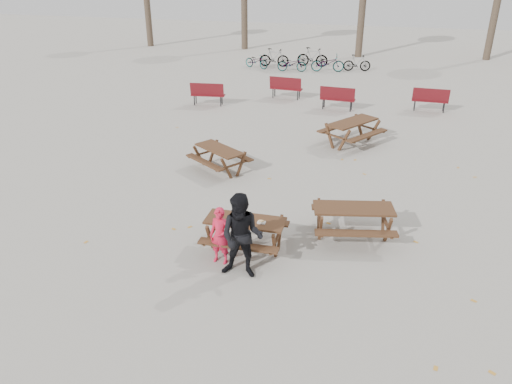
% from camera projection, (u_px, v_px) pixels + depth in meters
% --- Properties ---
extents(ground, '(80.00, 80.00, 0.00)m').
position_uv_depth(ground, '(245.00, 249.00, 11.58)').
color(ground, gray).
rests_on(ground, ground).
extents(main_picnic_table, '(1.80, 1.45, 0.78)m').
position_uv_depth(main_picnic_table, '(245.00, 227.00, 11.33)').
color(main_picnic_table, '#3C2215').
rests_on(main_picnic_table, ground).
extents(food_tray, '(0.18, 0.11, 0.03)m').
position_uv_depth(food_tray, '(261.00, 223.00, 11.09)').
color(food_tray, silver).
rests_on(food_tray, main_picnic_table).
extents(bread_roll, '(0.14, 0.06, 0.05)m').
position_uv_depth(bread_roll, '(261.00, 221.00, 11.07)').
color(bread_roll, tan).
rests_on(bread_roll, food_tray).
extents(soda_bottle, '(0.07, 0.07, 0.17)m').
position_uv_depth(soda_bottle, '(239.00, 219.00, 11.12)').
color(soda_bottle, silver).
rests_on(soda_bottle, main_picnic_table).
extents(child, '(0.51, 0.36, 1.33)m').
position_uv_depth(child, '(220.00, 236.00, 10.82)').
color(child, red).
rests_on(child, ground).
extents(adult, '(0.93, 0.73, 1.89)m').
position_uv_depth(adult, '(242.00, 237.00, 10.25)').
color(adult, black).
rests_on(adult, ground).
extents(picnic_table_east, '(2.14, 1.86, 0.81)m').
position_uv_depth(picnic_table_east, '(352.00, 222.00, 11.89)').
color(picnic_table_east, '#3C2215').
rests_on(picnic_table_east, ground).
extents(picnic_table_north, '(2.19, 2.10, 0.74)m').
position_uv_depth(picnic_table_north, '(220.00, 159.00, 15.59)').
color(picnic_table_north, '#3C2215').
rests_on(picnic_table_north, ground).
extents(picnic_table_far, '(2.44, 2.53, 0.85)m').
position_uv_depth(picnic_table_far, '(352.00, 133.00, 17.71)').
color(picnic_table_far, '#3C2215').
rests_on(picnic_table_far, ground).
extents(park_bench_row, '(11.15, 2.61, 1.03)m').
position_uv_depth(park_bench_row, '(314.00, 94.00, 22.12)').
color(park_bench_row, maroon).
rests_on(park_bench_row, ground).
extents(bicycle_row, '(7.44, 2.32, 1.11)m').
position_uv_depth(bicycle_row, '(303.00, 61.00, 29.08)').
color(bicycle_row, black).
rests_on(bicycle_row, ground).
extents(fallen_leaves, '(11.00, 11.00, 0.01)m').
position_uv_depth(fallen_leaves, '(287.00, 204.00, 13.65)').
color(fallen_leaves, '#C5892F').
rests_on(fallen_leaves, ground).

